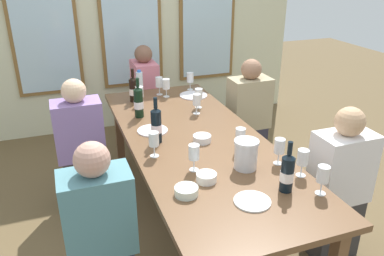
{
  "coord_description": "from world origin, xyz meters",
  "views": [
    {
      "loc": [
        -0.9,
        -2.4,
        1.96
      ],
      "look_at": [
        0.0,
        0.08,
        0.79
      ],
      "focal_mm": 36.35,
      "sensor_mm": 36.0,
      "label": 1
    }
  ],
  "objects_px": {
    "wine_bottle_0": "(139,102)",
    "tasting_bowl_0": "(202,138)",
    "wine_glass_0": "(199,94)",
    "wine_glass_4": "(240,136)",
    "seated_person_2": "(81,148)",
    "wine_glass_2": "(154,140)",
    "wine_glass_7": "(323,175)",
    "seated_person_0": "(101,236)",
    "wine_glass_8": "(194,153)",
    "seated_person_1": "(338,188)",
    "seated_person_4": "(146,98)",
    "wine_glass_10": "(190,78)",
    "dining_table": "(196,147)",
    "wine_glass_3": "(166,85)",
    "wine_glass_11": "(280,147)",
    "wine_glass_9": "(140,92)",
    "water_bottle": "(140,83)",
    "wine_bottle_1": "(133,89)",
    "wine_bottle_3": "(287,173)",
    "seated_person_3": "(248,119)",
    "white_plate_2": "(193,95)",
    "metal_pitcher": "(246,154)",
    "white_plate_0": "(252,201)",
    "white_plate_1": "(153,130)",
    "tasting_bowl_2": "(186,191)",
    "wine_glass_5": "(159,83)",
    "wine_glass_6": "(303,159)",
    "wine_bottle_2": "(156,125)",
    "tasting_bowl_1": "(206,177)"
  },
  "relations": [
    {
      "from": "dining_table",
      "to": "wine_glass_8",
      "type": "distance_m",
      "value": 0.49
    },
    {
      "from": "water_bottle",
      "to": "dining_table",
      "type": "bearing_deg",
      "value": -82.03
    },
    {
      "from": "white_plate_2",
      "to": "wine_bottle_0",
      "type": "height_order",
      "value": "wine_bottle_0"
    },
    {
      "from": "wine_glass_5",
      "to": "seated_person_1",
      "type": "relative_size",
      "value": 0.16
    },
    {
      "from": "wine_bottle_0",
      "to": "wine_glass_9",
      "type": "xyz_separation_m",
      "value": [
        0.07,
        0.26,
        -0.01
      ]
    },
    {
      "from": "wine_bottle_2",
      "to": "seated_person_4",
      "type": "bearing_deg",
      "value": 79.63
    },
    {
      "from": "metal_pitcher",
      "to": "wine_bottle_1",
      "type": "distance_m",
      "value": 1.5
    },
    {
      "from": "wine_glass_8",
      "to": "water_bottle",
      "type": "bearing_deg",
      "value": 89.46
    },
    {
      "from": "wine_glass_2",
      "to": "wine_glass_9",
      "type": "height_order",
      "value": "same"
    },
    {
      "from": "tasting_bowl_0",
      "to": "wine_glass_3",
      "type": "xyz_separation_m",
      "value": [
        0.04,
        1.02,
        0.09
      ]
    },
    {
      "from": "white_plate_0",
      "to": "wine_bottle_0",
      "type": "distance_m",
      "value": 1.45
    },
    {
      "from": "wine_glass_11",
      "to": "wine_glass_4",
      "type": "bearing_deg",
      "value": 124.33
    },
    {
      "from": "wine_glass_2",
      "to": "wine_glass_11",
      "type": "relative_size",
      "value": 1.0
    },
    {
      "from": "wine_glass_8",
      "to": "seated_person_1",
      "type": "distance_m",
      "value": 1.04
    },
    {
      "from": "wine_bottle_1",
      "to": "wine_bottle_3",
      "type": "distance_m",
      "value": 1.83
    },
    {
      "from": "wine_glass_2",
      "to": "wine_glass_7",
      "type": "xyz_separation_m",
      "value": [
        0.76,
        -0.75,
        0.0
      ]
    },
    {
      "from": "wine_glass_4",
      "to": "seated_person_4",
      "type": "distance_m",
      "value": 1.92
    },
    {
      "from": "dining_table",
      "to": "wine_bottle_3",
      "type": "distance_m",
      "value": 0.87
    },
    {
      "from": "water_bottle",
      "to": "wine_glass_7",
      "type": "bearing_deg",
      "value": -74.5
    },
    {
      "from": "wine_glass_0",
      "to": "seated_person_0",
      "type": "relative_size",
      "value": 0.16
    },
    {
      "from": "seated_person_1",
      "to": "wine_bottle_2",
      "type": "bearing_deg",
      "value": 147.31
    },
    {
      "from": "wine_glass_0",
      "to": "seated_person_2",
      "type": "height_order",
      "value": "seated_person_2"
    },
    {
      "from": "tasting_bowl_1",
      "to": "wine_glass_2",
      "type": "height_order",
      "value": "wine_glass_2"
    },
    {
      "from": "tasting_bowl_0",
      "to": "wine_glass_7",
      "type": "distance_m",
      "value": 0.94
    },
    {
      "from": "metal_pitcher",
      "to": "wine_glass_3",
      "type": "bearing_deg",
      "value": 93.15
    },
    {
      "from": "metal_pitcher",
      "to": "wine_glass_0",
      "type": "relative_size",
      "value": 1.09
    },
    {
      "from": "wine_glass_4",
      "to": "water_bottle",
      "type": "bearing_deg",
      "value": 104.43
    },
    {
      "from": "seated_person_1",
      "to": "seated_person_3",
      "type": "height_order",
      "value": "same"
    },
    {
      "from": "wine_bottle_0",
      "to": "wine_glass_3",
      "type": "bearing_deg",
      "value": 48.79
    },
    {
      "from": "tasting_bowl_2",
      "to": "seated_person_4",
      "type": "height_order",
      "value": "seated_person_4"
    },
    {
      "from": "wine_glass_4",
      "to": "seated_person_2",
      "type": "xyz_separation_m",
      "value": [
        -0.99,
        0.87,
        -0.33
      ]
    },
    {
      "from": "wine_bottle_0",
      "to": "wine_bottle_3",
      "type": "distance_m",
      "value": 1.47
    },
    {
      "from": "wine_glass_2",
      "to": "wine_glass_4",
      "type": "height_order",
      "value": "same"
    },
    {
      "from": "metal_pitcher",
      "to": "tasting_bowl_0",
      "type": "height_order",
      "value": "metal_pitcher"
    },
    {
      "from": "white_plate_0",
      "to": "seated_person_0",
      "type": "distance_m",
      "value": 0.87
    },
    {
      "from": "white_plate_2",
      "to": "seated_person_3",
      "type": "xyz_separation_m",
      "value": [
        0.48,
        -0.23,
        -0.22
      ]
    },
    {
      "from": "metal_pitcher",
      "to": "wine_bottle_3",
      "type": "bearing_deg",
      "value": -72.68
    },
    {
      "from": "wine_glass_5",
      "to": "wine_glass_10",
      "type": "xyz_separation_m",
      "value": [
        0.33,
        0.04,
        -0.0
      ]
    },
    {
      "from": "tasting_bowl_2",
      "to": "wine_glass_9",
      "type": "relative_size",
      "value": 0.77
    },
    {
      "from": "wine_glass_6",
      "to": "wine_glass_7",
      "type": "bearing_deg",
      "value": -92.93
    },
    {
      "from": "dining_table",
      "to": "white_plate_1",
      "type": "relative_size",
      "value": 10.68
    },
    {
      "from": "seated_person_4",
      "to": "wine_glass_10",
      "type": "bearing_deg",
      "value": -55.44
    },
    {
      "from": "wine_glass_0",
      "to": "wine_glass_4",
      "type": "height_order",
      "value": "same"
    },
    {
      "from": "wine_glass_8",
      "to": "wine_glass_2",
      "type": "bearing_deg",
      "value": 124.98
    },
    {
      "from": "wine_glass_11",
      "to": "wine_glass_9",
      "type": "bearing_deg",
      "value": 113.62
    },
    {
      "from": "wine_glass_2",
      "to": "seated_person_2",
      "type": "bearing_deg",
      "value": 120.5
    },
    {
      "from": "metal_pitcher",
      "to": "wine_glass_8",
      "type": "relative_size",
      "value": 1.09
    },
    {
      "from": "wine_glass_4",
      "to": "white_plate_2",
      "type": "bearing_deg",
      "value": 85.05
    },
    {
      "from": "wine_bottle_0",
      "to": "tasting_bowl_0",
      "type": "distance_m",
      "value": 0.7
    },
    {
      "from": "seated_person_2",
      "to": "seated_person_4",
      "type": "distance_m",
      "value": 1.28
    }
  ]
}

